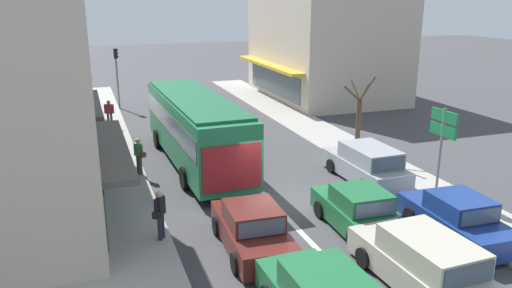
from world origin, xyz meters
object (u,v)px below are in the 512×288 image
object	(u,v)px
parked_wagon_kerb_second	(367,164)
pedestrian_browsing_midblock	(109,112)
wagon_queue_gap_filler	(423,263)
street_tree_right	(358,121)
sedan_adjacent_lane_trail	(359,212)
pedestrian_far_walker	(160,212)
parked_sedan_kerb_front	(457,219)
city_bus	(195,125)
sedan_queue_far_back	(252,229)
pedestrian_with_handbag_near	(139,154)
traffic_light_downstreet	(117,68)
directional_road_sign	(443,132)

from	to	relation	value
parked_wagon_kerb_second	pedestrian_browsing_midblock	world-z (taller)	pedestrian_browsing_midblock
wagon_queue_gap_filler	street_tree_right	xyz separation A→B (m)	(4.15, 10.53, 1.12)
sedan_adjacent_lane_trail	parked_wagon_kerb_second	xyz separation A→B (m)	(2.72, 4.01, 0.08)
street_tree_right	pedestrian_far_walker	distance (m)	11.82
parked_sedan_kerb_front	street_tree_right	size ratio (longest dim) A/B	1.07
street_tree_right	pedestrian_browsing_midblock	size ratio (longest dim) A/B	2.44
city_bus	pedestrian_browsing_midblock	world-z (taller)	city_bus
sedan_queue_far_back	parked_wagon_kerb_second	size ratio (longest dim) A/B	0.94
city_bus	pedestrian_far_walker	distance (m)	7.93
wagon_queue_gap_filler	pedestrian_with_handbag_near	size ratio (longest dim) A/B	2.80
city_bus	pedestrian_with_handbag_near	world-z (taller)	city_bus
traffic_light_downstreet	city_bus	bearing A→B (deg)	-80.15
street_tree_right	traffic_light_downstreet	bearing A→B (deg)	122.49
parked_sedan_kerb_front	traffic_light_downstreet	bearing A→B (deg)	109.92
city_bus	street_tree_right	bearing A→B (deg)	-12.99
wagon_queue_gap_filler	traffic_light_downstreet	size ratio (longest dim) A/B	1.09
sedan_adjacent_lane_trail	pedestrian_far_walker	size ratio (longest dim) A/B	2.62
wagon_queue_gap_filler	pedestrian_browsing_midblock	distance (m)	21.33
parked_sedan_kerb_front	city_bus	bearing A→B (deg)	121.81
city_bus	parked_wagon_kerb_second	world-z (taller)	city_bus
sedan_adjacent_lane_trail	pedestrian_browsing_midblock	xyz separation A→B (m)	(-7.02, 16.57, 0.40)
wagon_queue_gap_filler	traffic_light_downstreet	world-z (taller)	traffic_light_downstreet
traffic_light_downstreet	sedan_adjacent_lane_trail	bearing A→B (deg)	-75.04
city_bus	street_tree_right	world-z (taller)	street_tree_right
wagon_queue_gap_filler	sedan_queue_far_back	bearing A→B (deg)	135.30
pedestrian_far_walker	pedestrian_with_handbag_near	bearing A→B (deg)	89.24
pedestrian_far_walker	parked_wagon_kerb_second	bearing A→B (deg)	16.78
wagon_queue_gap_filler	street_tree_right	bearing A→B (deg)	68.49
parked_wagon_kerb_second	directional_road_sign	distance (m)	3.62
pedestrian_far_walker	wagon_queue_gap_filler	bearing A→B (deg)	-38.27
parked_sedan_kerb_front	pedestrian_browsing_midblock	xyz separation A→B (m)	(-9.72, 18.11, 0.40)
parked_sedan_kerb_front	pedestrian_far_walker	world-z (taller)	pedestrian_far_walker
pedestrian_far_walker	sedan_adjacent_lane_trail	bearing A→B (deg)	-11.07
parked_wagon_kerb_second	traffic_light_downstreet	bearing A→B (deg)	115.28
parked_wagon_kerb_second	traffic_light_downstreet	xyz separation A→B (m)	(-8.74, 18.51, 2.11)
parked_sedan_kerb_front	pedestrian_far_walker	xyz separation A→B (m)	(-9.12, 2.79, 0.40)
sedan_queue_far_back	parked_wagon_kerb_second	xyz separation A→B (m)	(6.54, 4.09, 0.08)
sedan_adjacent_lane_trail	traffic_light_downstreet	size ratio (longest dim) A/B	1.02
directional_road_sign	pedestrian_browsing_midblock	size ratio (longest dim) A/B	2.21
traffic_light_downstreet	street_tree_right	bearing A→B (deg)	-57.51
parked_sedan_kerb_front	pedestrian_with_handbag_near	size ratio (longest dim) A/B	2.61
wagon_queue_gap_filler	pedestrian_far_walker	distance (m)	7.92
parked_wagon_kerb_second	street_tree_right	xyz separation A→B (m)	(1.22, 2.87, 1.12)
traffic_light_downstreet	pedestrian_far_walker	bearing A→B (deg)	-91.10
pedestrian_with_handbag_near	parked_wagon_kerb_second	bearing A→B (deg)	-21.91
wagon_queue_gap_filler	traffic_light_downstreet	bearing A→B (deg)	102.51
directional_road_sign	pedestrian_browsing_midblock	bearing A→B (deg)	126.63
wagon_queue_gap_filler	pedestrian_with_handbag_near	bearing A→B (deg)	118.46
sedan_queue_far_back	pedestrian_browsing_midblock	xyz separation A→B (m)	(-3.20, 16.65, 0.40)
sedan_adjacent_lane_trail	directional_road_sign	distance (m)	4.93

